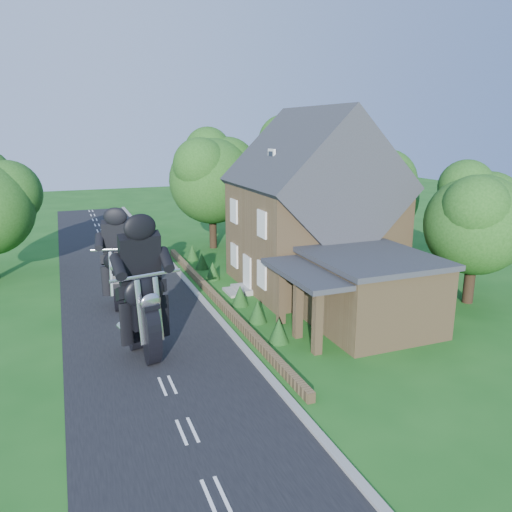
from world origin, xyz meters
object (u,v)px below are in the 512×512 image
object	(u,v)px
annex	(367,290)
motorcycle_lead	(145,337)
garden_wall	(216,298)
house	(312,212)
motorcycle_follow	(121,292)

from	to	relation	value
annex	motorcycle_lead	bearing A→B (deg)	177.43
annex	motorcycle_lead	xyz separation A→B (m)	(-10.21, 0.46, -0.88)
garden_wall	motorcycle_lead	distance (m)	7.11
house	annex	bearing A→B (deg)	-95.24
annex	motorcycle_lead	distance (m)	10.25
garden_wall	annex	world-z (taller)	annex
house	motorcycle_lead	bearing A→B (deg)	-149.65
motorcycle_lead	motorcycle_follow	bearing A→B (deg)	-100.70
house	motorcycle_follow	distance (m)	11.57
motorcycle_lead	motorcycle_follow	size ratio (longest dim) A/B	1.13
house	motorcycle_lead	size ratio (longest dim) A/B	5.37
annex	house	bearing A→B (deg)	84.76
house	annex	xyz separation A→B (m)	(-0.62, -6.80, -2.58)
garden_wall	motorcycle_lead	xyz separation A→B (m)	(-4.64, -5.34, 0.69)
motorcycle_lead	motorcycle_follow	xyz separation A→B (m)	(-0.18, 6.38, -0.10)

